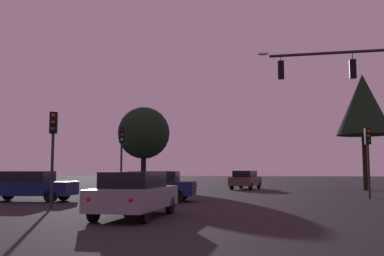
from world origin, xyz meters
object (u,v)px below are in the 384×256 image
Objects in this scene: traffic_signal_mast_arm at (354,91)px; car_parked_lot at (245,180)px; traffic_light_corner_left at (53,140)px; car_crossing_right at (28,186)px; car_crossing_left at (153,185)px; car_nearside_lane at (135,194)px; tree_behind_sign at (363,105)px; traffic_light_median at (368,148)px; tree_center_horizon at (144,133)px; traffic_light_corner_right at (122,147)px.

traffic_signal_mast_arm is 16.82m from car_parked_lot.
car_crossing_right is at bearing 129.83° from traffic_light_corner_left.
traffic_light_corner_left is 0.89× the size of car_crossing_left.
traffic_signal_mast_arm is 1.71× the size of car_crossing_left.
car_parked_lot is at bearing 82.50° from car_nearside_lane.
traffic_light_median is at bearing -101.85° from tree_behind_sign.
car_crossing_left is 0.94× the size of car_crossing_right.
traffic_light_median is at bearing 15.39° from car_crossing_right.
tree_behind_sign reaches higher than car_nearside_lane.
traffic_light_median is 0.52× the size of tree_center_horizon.
tree_center_horizon is (-16.83, 14.43, 2.27)m from traffic_light_median.
car_nearside_lane is 25.67m from tree_behind_sign.
traffic_signal_mast_arm is 1.81× the size of car_parked_lot.
traffic_signal_mast_arm reaches higher than traffic_light_corner_left.
traffic_light_median is (1.54, 4.30, -2.50)m from traffic_signal_mast_arm.
traffic_signal_mast_arm is 13.81m from traffic_light_corner_left.
traffic_light_median is 15.29m from car_nearside_lane.
traffic_light_corner_right is (-12.47, 3.46, -2.39)m from traffic_signal_mast_arm.
traffic_signal_mast_arm is 10.84m from car_crossing_left.
tree_center_horizon is at bearing 100.43° from traffic_light_corner_right.
traffic_light_median is 22.28m from tree_center_horizon.
tree_behind_sign is at bearing 46.23° from car_crossing_left.
car_nearside_lane is 0.61× the size of tree_center_horizon.
car_nearside_lane is 1.08× the size of car_parked_lot.
tree_behind_sign is at bearing -11.87° from tree_center_horizon.
traffic_signal_mast_arm reaches higher than car_nearside_lane.
traffic_signal_mast_arm is at bearing -15.52° from traffic_light_corner_right.
traffic_light_median is at bearing 18.20° from car_crossing_left.
tree_center_horizon reaches higher than traffic_light_corner_left.
traffic_light_corner_right is 4.44m from car_crossing_left.
tree_behind_sign is at bearing 60.48° from car_nearside_lane.
car_nearside_lane is 7.66m from car_crossing_left.
traffic_light_corner_right is (0.41, 7.80, 0.06)m from traffic_light_corner_left.
traffic_light_median is 18.36m from car_crossing_right.
traffic_signal_mast_arm reaches higher than car_crossing_right.
traffic_light_corner_right reaches higher than car_nearside_lane.
car_crossing_right is at bearing -169.98° from car_crossing_left.
tree_behind_sign is (9.38, -0.46, 5.94)m from car_parked_lot.
traffic_light_corner_left is at bearing -161.39° from traffic_signal_mast_arm.
traffic_light_corner_left is at bearing -149.08° from traffic_light_median.
traffic_light_corner_left is at bearing -110.32° from car_parked_lot.
car_nearside_lane and car_crossing_right have the same top height.
tree_behind_sign is 19.50m from tree_center_horizon.
car_nearside_lane is 26.93m from tree_center_horizon.
traffic_light_median is 13.21m from car_parked_lot.
car_parked_lot is 0.56× the size of tree_center_horizon.
car_crossing_right is (-17.60, -4.84, -1.99)m from traffic_light_median.
car_nearside_lane is at bearing -69.55° from traffic_light_corner_right.
traffic_light_median is 0.82× the size of car_crossing_right.
traffic_signal_mast_arm reaches higher than traffic_light_corner_right.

